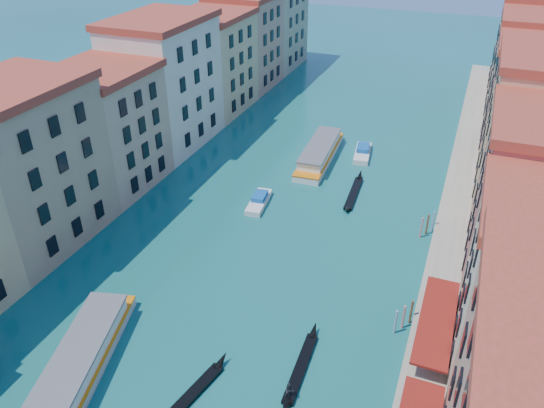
{
  "coord_description": "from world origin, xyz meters",
  "views": [
    {
      "loc": [
        21.31,
        -1.32,
        38.21
      ],
      "look_at": [
        2.13,
        47.45,
        6.65
      ],
      "focal_mm": 35.0,
      "sensor_mm": 36.0,
      "label": 1
    }
  ],
  "objects_px": {
    "vaporetto_far": "(320,152)",
    "vaporetto_near": "(82,358)",
    "gondola_fore": "(188,398)",
    "gondola_right": "(300,368)"
  },
  "relations": [
    {
      "from": "gondola_fore",
      "to": "gondola_right",
      "type": "bearing_deg",
      "value": 51.6
    },
    {
      "from": "vaporetto_near",
      "to": "vaporetto_far",
      "type": "bearing_deg",
      "value": 65.98
    },
    {
      "from": "vaporetto_far",
      "to": "vaporetto_near",
      "type": "bearing_deg",
      "value": -101.66
    },
    {
      "from": "gondola_fore",
      "to": "vaporetto_far",
      "type": "bearing_deg",
      "value": 105.67
    },
    {
      "from": "vaporetto_near",
      "to": "vaporetto_far",
      "type": "height_order",
      "value": "vaporetto_far"
    },
    {
      "from": "vaporetto_far",
      "to": "gondola_fore",
      "type": "distance_m",
      "value": 49.54
    },
    {
      "from": "vaporetto_far",
      "to": "gondola_fore",
      "type": "bearing_deg",
      "value": -89.34
    },
    {
      "from": "gondola_right",
      "to": "gondola_fore",
      "type": "bearing_deg",
      "value": -142.82
    },
    {
      "from": "vaporetto_near",
      "to": "gondola_fore",
      "type": "bearing_deg",
      "value": -14.09
    },
    {
      "from": "gondola_fore",
      "to": "gondola_right",
      "type": "distance_m",
      "value": 10.36
    }
  ]
}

